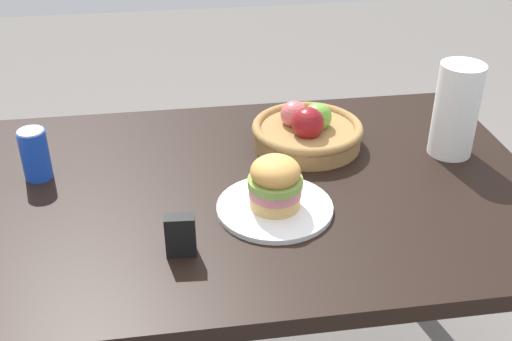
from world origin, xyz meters
TOP-DOWN VIEW (x-y plane):
  - dining_table at (0.00, 0.00)m, footprint 1.40×0.90m
  - plate at (0.05, -0.11)m, footprint 0.26×0.26m
  - sandwich at (0.05, -0.11)m, footprint 0.12×0.12m
  - soda_can at (-0.49, 0.11)m, footprint 0.07×0.07m
  - fruit_basket at (0.19, 0.18)m, footprint 0.29×0.29m
  - paper_towel_roll at (0.54, 0.08)m, footprint 0.11×0.11m
  - napkin_holder at (-0.16, -0.23)m, footprint 0.06×0.03m

SIDE VIEW (x-z plane):
  - dining_table at x=0.00m, z-range 0.27..1.02m
  - plate at x=0.05m, z-range 0.75..0.76m
  - fruit_basket at x=0.19m, z-range 0.73..0.85m
  - napkin_holder at x=-0.16m, z-range 0.75..0.84m
  - soda_can at x=-0.49m, z-range 0.75..0.88m
  - sandwich at x=0.05m, z-range 0.76..0.88m
  - paper_towel_roll at x=0.54m, z-range 0.75..0.99m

